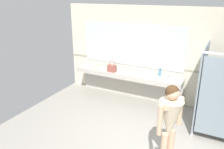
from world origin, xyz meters
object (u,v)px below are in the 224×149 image
person_standing (170,120)px  paper_cup (96,67)px  soap_dispenser (160,73)px  handbag (112,68)px

person_standing → paper_cup: person_standing is taller
soap_dispenser → paper_cup: 1.98m
soap_dispenser → paper_cup: size_ratio=2.05×
paper_cup → soap_dispenser: bearing=8.5°
handbag → soap_dispenser: size_ratio=1.56×
person_standing → handbag: person_standing is taller
person_standing → soap_dispenser: (-0.91, 2.66, -0.15)m
soap_dispenser → handbag: bearing=-167.4°
handbag → person_standing: bearing=-45.8°
person_standing → paper_cup: (-2.87, 2.37, -0.19)m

